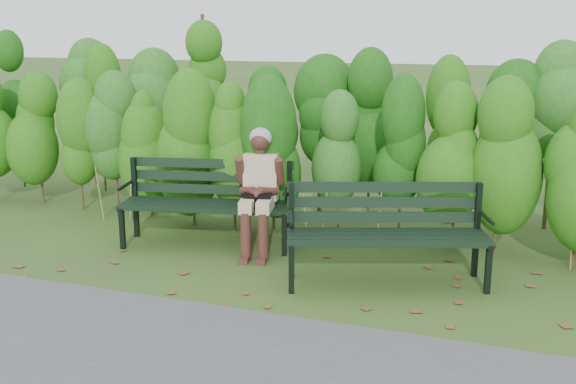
% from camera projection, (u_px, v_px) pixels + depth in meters
% --- Properties ---
extents(ground, '(80.00, 80.00, 0.00)m').
position_uv_depth(ground, '(276.00, 273.00, 6.66)').
color(ground, '#344922').
extents(footpath, '(60.00, 2.50, 0.01)m').
position_uv_depth(footpath, '(165.00, 379.00, 4.65)').
color(footpath, '#474749').
rests_on(footpath, ground).
extents(hedge_band, '(11.04, 1.67, 2.42)m').
position_uv_depth(hedge_band, '(330.00, 123.00, 8.07)').
color(hedge_band, '#47381E').
rests_on(hedge_band, ground).
extents(leaf_litter, '(5.70, 2.04, 0.01)m').
position_uv_depth(leaf_litter, '(297.00, 284.00, 6.39)').
color(leaf_litter, brown).
rests_on(leaf_litter, ground).
extents(bench_left, '(1.96, 0.99, 0.94)m').
position_uv_depth(bench_left, '(208.00, 196.00, 7.48)').
color(bench_left, black).
rests_on(bench_left, ground).
extents(bench_right, '(1.97, 1.19, 0.94)m').
position_uv_depth(bench_right, '(386.00, 225.00, 6.35)').
color(bench_right, black).
rests_on(bench_right, ground).
extents(seated_woman, '(0.55, 0.80, 1.33)m').
position_uv_depth(seated_woman, '(259.00, 183.00, 7.17)').
color(seated_woman, beige).
rests_on(seated_woman, ground).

